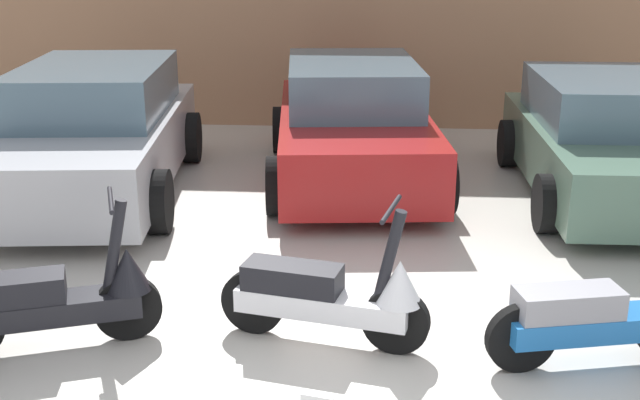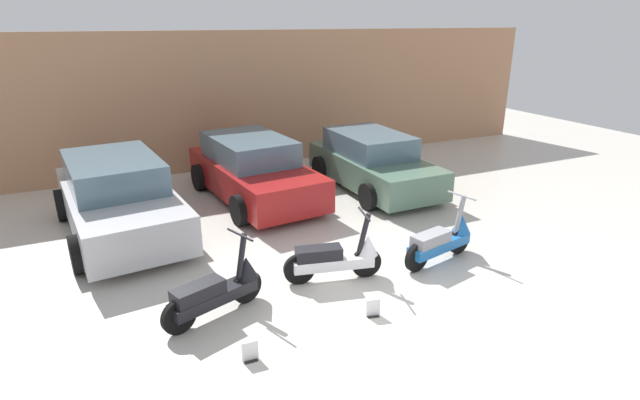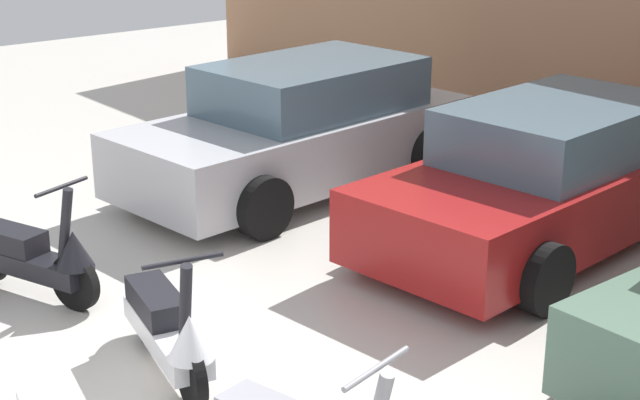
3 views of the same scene
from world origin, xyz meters
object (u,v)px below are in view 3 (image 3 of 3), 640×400
scooter_front_left (34,255)px  car_rear_center (546,179)px  scooter_front_right (169,329)px  car_rear_left (300,129)px

scooter_front_left → car_rear_center: size_ratio=0.35×
scooter_front_right → car_rear_left: car_rear_left is taller
scooter_front_right → car_rear_left: size_ratio=0.35×
scooter_front_left → car_rear_left: car_rear_left is taller
scooter_front_left → car_rear_left: 3.75m
scooter_front_right → scooter_front_left: bearing=-161.5°
scooter_front_left → scooter_front_right: 1.93m
scooter_front_left → car_rear_center: car_rear_center is taller
car_rear_left → car_rear_center: car_rear_left is taller
scooter_front_left → scooter_front_right: bearing=-14.0°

